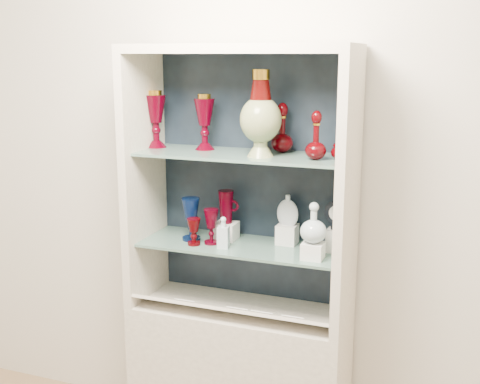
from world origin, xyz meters
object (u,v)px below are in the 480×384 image
(ruby_goblet_small, at_px, (194,232))
(ruby_goblet_tall, at_px, (211,227))
(ruby_decanter_b, at_px, (282,126))
(clear_round_decanter, at_px, (314,224))
(pedestal_lamp_left, at_px, (156,119))
(ruby_decanter_a, at_px, (316,132))
(cobalt_goblet, at_px, (191,219))
(cameo_medallion, at_px, (337,214))
(clear_square_bottle, at_px, (223,232))
(lidded_bowl, at_px, (341,149))
(enamel_urn, at_px, (261,114))
(ruby_pitcher, at_px, (226,207))
(pedestal_lamp_right, at_px, (205,122))
(flat_flask, at_px, (288,209))

(ruby_goblet_small, bearing_deg, ruby_goblet_tall, 32.74)
(ruby_decanter_b, bearing_deg, clear_round_decanter, -41.22)
(pedestal_lamp_left, height_order, ruby_decanter_a, pedestal_lamp_left)
(cobalt_goblet, height_order, cameo_medallion, cameo_medallion)
(ruby_decanter_a, relative_size, ruby_decanter_b, 0.97)
(clear_square_bottle, bearing_deg, ruby_decanter_b, 36.55)
(cobalt_goblet, distance_m, ruby_goblet_tall, 0.12)
(cameo_medallion, bearing_deg, lidded_bowl, -67.74)
(enamel_urn, xyz_separation_m, clear_square_bottle, (-0.16, -0.03, -0.53))
(ruby_decanter_b, xyz_separation_m, ruby_goblet_tall, (-0.29, -0.13, -0.46))
(ruby_goblet_tall, relative_size, cameo_medallion, 1.19)
(ruby_pitcher, relative_size, clear_square_bottle, 1.07)
(pedestal_lamp_left, bearing_deg, ruby_goblet_tall, -13.24)
(ruby_goblet_small, distance_m, ruby_pitcher, 0.19)
(pedestal_lamp_left, bearing_deg, ruby_pitcher, 2.63)
(lidded_bowl, bearing_deg, ruby_decanter_a, -161.38)
(enamel_urn, bearing_deg, pedestal_lamp_right, 162.55)
(pedestal_lamp_right, bearing_deg, enamel_urn, -17.45)
(flat_flask, bearing_deg, pedestal_lamp_right, -169.35)
(lidded_bowl, height_order, ruby_goblet_small, lidded_bowl)
(ruby_goblet_small, bearing_deg, pedestal_lamp_right, 88.50)
(cobalt_goblet, distance_m, clear_round_decanter, 0.60)
(ruby_decanter_a, height_order, cameo_medallion, ruby_decanter_a)
(pedestal_lamp_right, height_order, clear_square_bottle, pedestal_lamp_right)
(enamel_urn, distance_m, ruby_decanter_b, 0.16)
(lidded_bowl, distance_m, ruby_goblet_tall, 0.69)
(clear_round_decanter, bearing_deg, enamel_urn, 171.76)
(ruby_goblet_tall, height_order, ruby_pitcher, ruby_pitcher)
(pedestal_lamp_right, bearing_deg, ruby_pitcher, 0.38)
(ruby_decanter_a, bearing_deg, lidded_bowl, 18.62)
(ruby_decanter_a, relative_size, ruby_pitcher, 1.49)
(lidded_bowl, height_order, clear_round_decanter, lidded_bowl)
(pedestal_lamp_left, bearing_deg, ruby_decanter_b, 5.08)
(ruby_decanter_b, relative_size, ruby_goblet_small, 1.90)
(cameo_medallion, bearing_deg, enamel_urn, -155.97)
(pedestal_lamp_left, xyz_separation_m, lidded_bowl, (0.88, -0.05, -0.09))
(enamel_urn, xyz_separation_m, cameo_medallion, (0.32, 0.10, -0.44))
(ruby_goblet_small, bearing_deg, cameo_medallion, 11.97)
(pedestal_lamp_left, xyz_separation_m, cobalt_goblet, (0.19, -0.05, -0.45))
(lidded_bowl, distance_m, clear_square_bottle, 0.64)
(ruby_decanter_b, bearing_deg, ruby_goblet_small, -154.89)
(flat_flask, xyz_separation_m, cameo_medallion, (0.23, -0.03, 0.01))
(ruby_decanter_b, bearing_deg, lidded_bowl, -19.35)
(pedestal_lamp_left, bearing_deg, flat_flask, 4.30)
(flat_flask, bearing_deg, ruby_decanter_a, -33.92)
(pedestal_lamp_left, height_order, ruby_pitcher, pedestal_lamp_left)
(ruby_decanter_a, xyz_separation_m, cobalt_goblet, (-0.59, 0.03, -0.43))
(lidded_bowl, relative_size, ruby_goblet_tall, 0.56)
(enamel_urn, distance_m, ruby_goblet_small, 0.62)
(pedestal_lamp_left, xyz_separation_m, ruby_decanter_b, (0.60, 0.05, -0.02))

